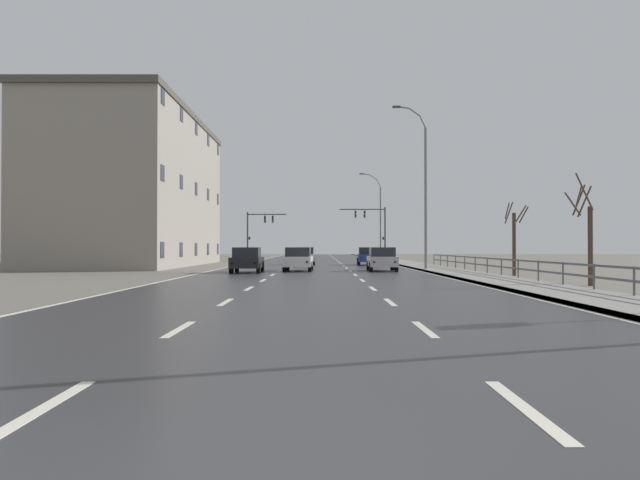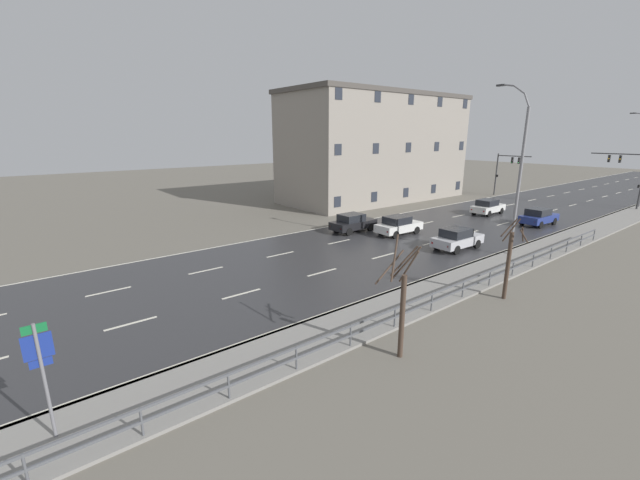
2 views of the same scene
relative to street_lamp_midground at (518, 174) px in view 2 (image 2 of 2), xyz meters
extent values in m
cube|color=#666056|center=(-7.47, 11.97, -5.62)|extent=(160.00, 160.00, 0.12)
cube|color=#303033|center=(-7.47, 23.97, -5.55)|extent=(14.00, 120.00, 0.02)
cube|color=beige|center=(-9.80, -23.23, -5.53)|extent=(0.16, 2.20, 0.01)
cube|color=beige|center=(-9.80, -17.83, -5.53)|extent=(0.16, 2.20, 0.01)
cube|color=beige|center=(-9.80, -12.43, -5.53)|extent=(0.16, 2.20, 0.01)
cube|color=beige|center=(-9.80, -7.03, -5.53)|extent=(0.16, 2.20, 0.01)
cube|color=beige|center=(-9.80, -1.63, -5.53)|extent=(0.16, 2.20, 0.01)
cube|color=beige|center=(-9.80, 3.77, -5.53)|extent=(0.16, 2.20, 0.01)
cube|color=beige|center=(-9.80, 9.17, -5.53)|extent=(0.16, 2.20, 0.01)
cube|color=beige|center=(-9.80, 14.57, -5.53)|extent=(0.16, 2.20, 0.01)
cube|color=beige|center=(-9.80, 19.97, -5.53)|extent=(0.16, 2.20, 0.01)
cube|color=beige|center=(-9.80, 25.37, -5.53)|extent=(0.16, 2.20, 0.01)
cube|color=beige|center=(-9.80, 30.77, -5.53)|extent=(0.16, 2.20, 0.01)
cube|color=beige|center=(-9.80, 36.17, -5.53)|extent=(0.16, 2.20, 0.01)
cube|color=beige|center=(-9.80, 41.57, -5.53)|extent=(0.16, 2.20, 0.01)
cube|color=beige|center=(-9.80, 46.97, -5.53)|extent=(0.16, 2.20, 0.01)
cube|color=beige|center=(-9.80, 52.37, -5.53)|extent=(0.16, 2.20, 0.01)
cube|color=beige|center=(-9.80, 57.77, -5.53)|extent=(0.16, 2.20, 0.01)
cube|color=beige|center=(-9.80, 63.17, -5.53)|extent=(0.16, 2.20, 0.01)
cube|color=beige|center=(-9.80, 68.57, -5.53)|extent=(0.16, 2.20, 0.01)
cube|color=beige|center=(-5.13, -23.23, -5.53)|extent=(0.16, 2.20, 0.01)
cube|color=beige|center=(-5.13, -17.83, -5.53)|extent=(0.16, 2.20, 0.01)
cube|color=beige|center=(-5.13, -12.43, -5.53)|extent=(0.16, 2.20, 0.01)
cube|color=beige|center=(-5.13, -7.03, -5.53)|extent=(0.16, 2.20, 0.01)
cube|color=beige|center=(-5.13, -1.63, -5.53)|extent=(0.16, 2.20, 0.01)
cube|color=beige|center=(-5.13, 3.77, -5.53)|extent=(0.16, 2.20, 0.01)
cube|color=beige|center=(-5.13, 9.17, -5.53)|extent=(0.16, 2.20, 0.01)
cube|color=beige|center=(-5.13, 14.57, -5.53)|extent=(0.16, 2.20, 0.01)
cube|color=beige|center=(-5.13, 19.97, -5.53)|extent=(0.16, 2.20, 0.01)
cube|color=beige|center=(-5.13, 25.37, -5.53)|extent=(0.16, 2.20, 0.01)
cube|color=beige|center=(-5.13, 30.77, -5.53)|extent=(0.16, 2.20, 0.01)
cube|color=beige|center=(-5.13, 36.17, -5.53)|extent=(0.16, 2.20, 0.01)
cube|color=beige|center=(-5.13, 41.57, -5.53)|extent=(0.16, 2.20, 0.01)
cube|color=beige|center=(-5.13, 46.97, -5.53)|extent=(0.16, 2.20, 0.01)
cube|color=beige|center=(-0.62, 23.97, -5.53)|extent=(0.16, 120.00, 0.01)
cube|color=beige|center=(-14.32, 23.97, -5.53)|extent=(0.16, 120.00, 0.01)
cube|color=gray|center=(1.03, 23.97, -5.50)|extent=(3.00, 120.00, 0.12)
cube|color=slate|center=(-0.39, 23.97, -5.50)|extent=(0.16, 120.00, 0.12)
cube|color=#515459|center=(2.38, -10.60, -4.61)|extent=(0.06, 38.43, 0.08)
cube|color=#515459|center=(2.38, -10.60, -5.01)|extent=(0.06, 38.43, 0.08)
cylinder|color=#515459|center=(2.38, -27.26, -5.06)|extent=(0.07, 0.07, 1.00)
cylinder|color=#515459|center=(2.38, -24.69, -5.06)|extent=(0.07, 0.07, 1.00)
cylinder|color=#515459|center=(2.38, -22.13, -5.06)|extent=(0.07, 0.07, 1.00)
cylinder|color=#515459|center=(2.38, -19.57, -5.06)|extent=(0.07, 0.07, 1.00)
cylinder|color=#515459|center=(2.38, -17.01, -5.06)|extent=(0.07, 0.07, 1.00)
cylinder|color=#515459|center=(2.38, -14.45, -5.06)|extent=(0.07, 0.07, 1.00)
cylinder|color=#515459|center=(2.38, -11.88, -5.06)|extent=(0.07, 0.07, 1.00)
cylinder|color=#515459|center=(2.38, -9.32, -5.06)|extent=(0.07, 0.07, 1.00)
cylinder|color=#515459|center=(2.38, -6.76, -5.06)|extent=(0.07, 0.07, 1.00)
cylinder|color=#515459|center=(2.38, -4.20, -5.06)|extent=(0.07, 0.07, 1.00)
cylinder|color=#515459|center=(2.38, -1.64, -5.06)|extent=(0.07, 0.07, 1.00)
cylinder|color=#515459|center=(2.38, 0.93, -5.06)|extent=(0.07, 0.07, 1.00)
cylinder|color=#515459|center=(2.38, 3.49, -5.06)|extent=(0.07, 0.07, 1.00)
cylinder|color=#515459|center=(2.38, 6.05, -5.06)|extent=(0.07, 0.07, 1.00)
cylinder|color=#515459|center=(2.38, 8.61, -5.06)|extent=(0.07, 0.07, 1.00)
cylinder|color=slate|center=(0.13, 0.00, -0.67)|extent=(0.20, 0.20, 9.78)
cylinder|color=slate|center=(-0.05, 0.00, 4.63)|extent=(0.48, 0.11, 0.86)
cylinder|color=slate|center=(-0.61, 0.00, 5.30)|extent=(0.80, 0.11, 0.61)
cylinder|color=slate|center=(-1.42, 0.00, 5.63)|extent=(0.90, 0.11, 0.26)
cube|color=#333335|center=(-1.86, 0.00, 5.66)|extent=(0.56, 0.24, 0.12)
cylinder|color=slate|center=(-1.62, 29.61, 4.77)|extent=(1.01, 0.11, 0.28)
cube|color=#333335|center=(-2.12, 29.61, 4.81)|extent=(0.56, 0.24, 0.12)
cylinder|color=slate|center=(0.93, -26.58, -3.81)|extent=(0.09, 0.09, 3.50)
cube|color=#146633|center=(0.91, -26.58, -2.21)|extent=(0.03, 0.56, 0.24)
cube|color=navy|center=(0.91, -26.58, -2.71)|extent=(0.03, 0.68, 0.68)
cube|color=white|center=(0.89, -26.58, -2.71)|extent=(0.01, 0.44, 0.22)
cube|color=navy|center=(0.91, -26.58, -3.18)|extent=(0.03, 0.52, 0.22)
cylinder|color=#38383A|center=(-2.20, 27.55, 0.42)|extent=(5.28, 0.12, 0.12)
cube|color=black|center=(-1.94, 27.55, -0.13)|extent=(0.20, 0.28, 0.80)
sphere|color=#2D2D2D|center=(-1.94, 27.40, 0.13)|extent=(0.14, 0.14, 0.14)
sphere|color=#F2AD19|center=(-1.94, 27.40, -0.13)|extent=(0.14, 0.14, 0.14)
sphere|color=#2D2D2D|center=(-1.94, 27.40, -0.39)|extent=(0.14, 0.14, 0.14)
cube|color=black|center=(-2.99, 27.55, -0.13)|extent=(0.20, 0.28, 0.80)
sphere|color=#2D2D2D|center=(-2.99, 27.40, 0.13)|extent=(0.14, 0.14, 0.14)
sphere|color=#F2AD19|center=(-2.99, 27.40, -0.13)|extent=(0.14, 0.14, 0.14)
sphere|color=#2D2D2D|center=(-2.99, 27.40, -0.39)|extent=(0.14, 0.14, 0.14)
cube|color=black|center=(0.21, 27.50, -2.96)|extent=(0.18, 0.12, 0.32)
cylinder|color=#38383A|center=(-15.37, 26.25, -2.77)|extent=(0.18, 0.18, 5.57)
cylinder|color=#38383A|center=(-13.16, 26.25, -0.23)|extent=(4.41, 0.12, 0.12)
cube|color=black|center=(-13.38, 26.25, -0.78)|extent=(0.20, 0.28, 0.80)
sphere|color=#2D2D2D|center=(-13.38, 26.10, -0.52)|extent=(0.14, 0.14, 0.14)
sphere|color=#2D2D2D|center=(-13.38, 26.10, -0.78)|extent=(0.14, 0.14, 0.14)
sphere|color=green|center=(-13.38, 26.10, -1.04)|extent=(0.14, 0.14, 0.14)
cube|color=black|center=(-12.50, 26.25, -0.78)|extent=(0.20, 0.28, 0.80)
sphere|color=#2D2D2D|center=(-12.50, 26.10, -0.52)|extent=(0.14, 0.14, 0.14)
sphere|color=#2D2D2D|center=(-12.50, 26.10, -0.78)|extent=(0.14, 0.14, 0.14)
sphere|color=green|center=(-12.50, 26.10, -1.04)|extent=(0.14, 0.14, 0.14)
cube|color=black|center=(-15.15, 26.20, -2.96)|extent=(0.18, 0.12, 0.32)
cube|color=silver|center=(-8.50, 12.36, -4.91)|extent=(1.84, 4.13, 0.64)
cube|color=black|center=(-8.49, 12.11, -4.29)|extent=(1.60, 2.03, 0.60)
cube|color=slate|center=(-8.51, 13.06, -4.31)|extent=(1.41, 0.11, 0.51)
cylinder|color=black|center=(-7.71, 13.65, -5.23)|extent=(0.23, 0.66, 0.66)
cylinder|color=black|center=(-9.33, 13.62, -5.23)|extent=(0.23, 0.66, 0.66)
cylinder|color=black|center=(-7.66, 11.11, -5.23)|extent=(0.23, 0.66, 0.66)
cylinder|color=black|center=(-9.28, 11.08, -5.23)|extent=(0.23, 0.66, 0.66)
cube|color=red|center=(-9.12, 10.32, -4.91)|extent=(0.16, 0.04, 0.14)
cube|color=red|center=(-7.80, 10.35, -4.91)|extent=(0.16, 0.04, 0.14)
cube|color=#B7B7BC|center=(-3.04, -1.51, -4.91)|extent=(1.84, 4.14, 0.64)
cube|color=black|center=(-3.05, -1.76, -4.29)|extent=(1.60, 2.03, 0.60)
cube|color=slate|center=(-3.03, -0.81, -4.31)|extent=(1.41, 0.11, 0.51)
cylinder|color=black|center=(-2.21, -0.25, -5.23)|extent=(0.23, 0.66, 0.66)
cylinder|color=black|center=(-3.83, -0.22, -5.23)|extent=(0.23, 0.66, 0.66)
cylinder|color=black|center=(-2.26, -2.79, -5.23)|extent=(0.23, 0.66, 0.66)
cylinder|color=black|center=(-3.88, -2.76, -5.23)|extent=(0.23, 0.66, 0.66)
cube|color=red|center=(-3.74, -3.52, -4.91)|extent=(0.16, 0.04, 0.14)
cube|color=red|center=(-2.42, -3.55, -4.91)|extent=(0.16, 0.04, 0.14)
cube|color=silver|center=(-8.54, -1.55, -4.91)|extent=(1.86, 4.14, 0.64)
cube|color=black|center=(-8.54, -1.80, -4.29)|extent=(1.61, 2.04, 0.60)
cube|color=slate|center=(-8.52, -0.85, -4.31)|extent=(1.41, 0.11, 0.51)
cylinder|color=black|center=(-7.70, -0.30, -5.23)|extent=(0.24, 0.67, 0.66)
cylinder|color=black|center=(-9.32, -0.26, -5.23)|extent=(0.24, 0.67, 0.66)
cylinder|color=black|center=(-7.76, -2.84, -5.23)|extent=(0.24, 0.67, 0.66)
cylinder|color=black|center=(-9.38, -2.80, -5.23)|extent=(0.24, 0.67, 0.66)
cube|color=red|center=(-9.25, -3.57, -4.91)|extent=(0.16, 0.04, 0.14)
cube|color=red|center=(-7.93, -3.60, -4.91)|extent=(0.16, 0.04, 0.14)
cube|color=black|center=(-11.61, -3.85, -4.91)|extent=(1.82, 4.13, 0.64)
cube|color=black|center=(-11.61, -4.10, -4.29)|extent=(1.59, 2.02, 0.60)
cube|color=slate|center=(-11.62, -3.15, -4.31)|extent=(1.41, 0.10, 0.51)
cylinder|color=black|center=(-10.82, -2.57, -5.23)|extent=(0.23, 0.66, 0.66)
cylinder|color=black|center=(-12.44, -2.59, -5.23)|extent=(0.23, 0.66, 0.66)
cylinder|color=black|center=(-10.78, -5.11, -5.23)|extent=(0.23, 0.66, 0.66)
cylinder|color=black|center=(-12.40, -5.13, -5.23)|extent=(0.23, 0.66, 0.66)
cube|color=red|center=(-12.24, -5.89, -4.91)|extent=(0.16, 0.04, 0.14)
cube|color=red|center=(-10.92, -5.87, -4.91)|extent=(0.16, 0.04, 0.14)
cube|color=navy|center=(-2.92, 11.27, -4.91)|extent=(1.93, 4.17, 0.64)
cube|color=black|center=(-2.93, 11.02, -4.29)|extent=(1.64, 2.06, 0.60)
cube|color=slate|center=(-2.89, 11.97, -4.31)|extent=(1.41, 0.14, 0.51)
cylinder|color=black|center=(-2.06, 12.51, -5.23)|extent=(0.25, 0.67, 0.66)
cylinder|color=black|center=(-3.68, 12.58, -5.23)|extent=(0.25, 0.67, 0.66)
cylinder|color=black|center=(-2.17, 9.97, -5.23)|extent=(0.25, 0.67, 0.66)
cylinder|color=black|center=(-3.79, 10.04, -5.23)|extent=(0.25, 0.67, 0.66)
cube|color=red|center=(-3.67, 9.27, -4.91)|extent=(0.16, 0.05, 0.14)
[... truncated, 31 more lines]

